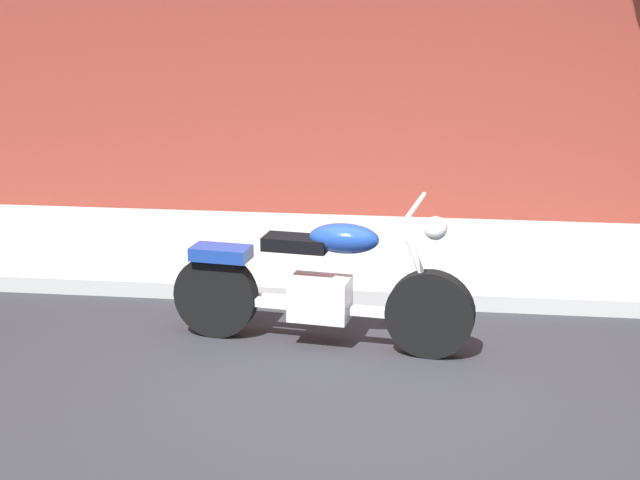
{
  "coord_description": "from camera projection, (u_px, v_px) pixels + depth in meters",
  "views": [
    {
      "loc": [
        0.51,
        -6.23,
        2.72
      ],
      "look_at": [
        -0.34,
        0.54,
        0.82
      ],
      "focal_mm": 54.59,
      "sensor_mm": 36.0,
      "label": 1
    }
  ],
  "objects": [
    {
      "name": "ground_plane",
      "position": [
        359.0,
        376.0,
        6.74
      ],
      "size": [
        60.0,
        60.0,
        0.0
      ],
      "primitive_type": "plane",
      "color": "#28282D"
    },
    {
      "name": "motorcycle",
      "position": [
        320.0,
        287.0,
        7.18
      ],
      "size": [
        2.29,
        0.73,
        1.14
      ],
      "color": "black",
      "rests_on": "ground"
    },
    {
      "name": "sidewalk",
      "position": [
        384.0,
        256.0,
        9.34
      ],
      "size": [
        24.04,
        2.59,
        0.14
      ],
      "primitive_type": "cube",
      "color": "#A9A9A9",
      "rests_on": "ground"
    }
  ]
}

